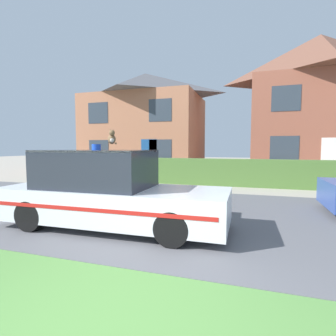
{
  "coord_description": "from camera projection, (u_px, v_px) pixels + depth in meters",
  "views": [
    {
      "loc": [
        1.22,
        -1.88,
        1.64
      ],
      "look_at": [
        -0.99,
        5.1,
        1.05
      ],
      "focal_mm": 28.0,
      "sensor_mm": 36.0,
      "label": 1
    }
  ],
  "objects": [
    {
      "name": "road_strip",
      "position": [
        197.0,
        214.0,
        6.37
      ],
      "size": [
        28.0,
        6.23,
        0.01
      ],
      "primitive_type": "cube",
      "color": "#5B5B60",
      "rests_on": "ground"
    },
    {
      "name": "police_car",
      "position": [
        108.0,
        192.0,
        5.32
      ],
      "size": [
        4.63,
        1.67,
        1.68
      ],
      "rotation": [
        0.0,
        0.0,
        0.02
      ],
      "color": "black",
      "rests_on": "road_strip"
    },
    {
      "name": "garden_hedge",
      "position": [
        189.0,
        171.0,
        11.68
      ],
      "size": [
        15.24,
        0.75,
        1.13
      ],
      "primitive_type": "cube",
      "color": "#4C7233",
      "rests_on": "ground"
    },
    {
      "name": "cat",
      "position": [
        112.0,
        138.0,
        5.01
      ],
      "size": [
        0.24,
        0.32,
        0.28
      ],
      "rotation": [
        0.0,
        0.0,
        5.28
      ],
      "color": "brown",
      "rests_on": "police_car"
    },
    {
      "name": "ground_plane",
      "position": [
        100.0,
        335.0,
        2.28
      ],
      "size": [
        80.0,
        80.0,
        0.0
      ],
      "primitive_type": "plane",
      "color": "#A89E8E"
    },
    {
      "name": "wheelie_bin",
      "position": [
        256.0,
        173.0,
        11.38
      ],
      "size": [
        0.73,
        0.8,
        1.0
      ],
      "rotation": [
        0.0,
        0.0,
        -0.26
      ],
      "color": "#474C8C",
      "rests_on": "ground"
    },
    {
      "name": "house_right",
      "position": [
        318.0,
        104.0,
        15.42
      ],
      "size": [
        7.82,
        5.92,
        8.14
      ],
      "color": "#93513D",
      "rests_on": "ground"
    },
    {
      "name": "house_left",
      "position": [
        145.0,
        121.0,
        18.48
      ],
      "size": [
        7.9,
        5.81,
        6.75
      ],
      "color": "#A86B4C",
      "rests_on": "ground"
    }
  ]
}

